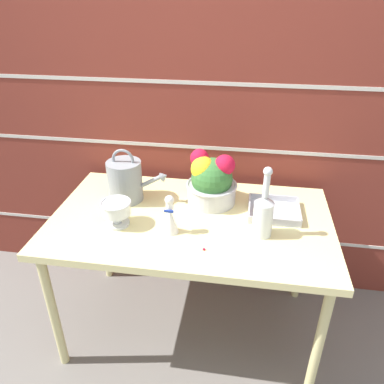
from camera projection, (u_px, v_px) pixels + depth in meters
ground_plane at (191, 324)px, 2.17m from camera, size 12.00×12.00×0.00m
brick_wall at (205, 114)px, 2.07m from camera, size 3.60×0.08×2.20m
patio_table at (191, 228)px, 1.84m from camera, size 1.35×0.79×0.74m
watering_can at (126, 180)px, 1.92m from camera, size 0.32×0.18×0.28m
crystal_pedestal_bowl at (116, 210)px, 1.72m from camera, size 0.14×0.14×0.12m
flower_planter at (211, 181)px, 1.89m from camera, size 0.26×0.26×0.28m
glass_decanter at (263, 213)px, 1.64m from camera, size 0.09×0.09×0.34m
figurine_vase at (170, 218)px, 1.67m from camera, size 0.08×0.08×0.19m
wire_tray at (274, 211)px, 1.84m from camera, size 0.25×0.23×0.04m
fallen_petal at (204, 249)px, 1.59m from camera, size 0.01×0.01×0.01m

